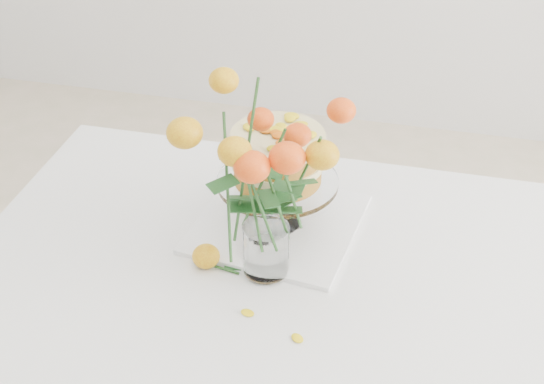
% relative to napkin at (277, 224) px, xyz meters
% --- Properties ---
extents(table, '(1.43, 0.93, 0.76)m').
position_rel_napkin_xyz_m(table, '(0.13, -0.17, -0.09)').
color(table, tan).
rests_on(table, ground).
extents(napkin, '(0.36, 0.36, 0.01)m').
position_rel_napkin_xyz_m(napkin, '(0.00, 0.00, 0.00)').
color(napkin, white).
rests_on(napkin, table).
extents(cake_stand, '(0.24, 0.24, 0.22)m').
position_rel_napkin_xyz_m(cake_stand, '(-0.00, 0.00, 0.15)').
color(cake_stand, white).
rests_on(cake_stand, napkin).
extents(rose_vase, '(0.33, 0.33, 0.44)m').
position_rel_napkin_xyz_m(rose_vase, '(0.01, -0.15, 0.25)').
color(rose_vase, white).
rests_on(rose_vase, table).
extents(loose_rose_near, '(0.10, 0.05, 0.05)m').
position_rel_napkin_xyz_m(loose_rose_near, '(-0.10, -0.16, 0.02)').
color(loose_rose_near, yellow).
rests_on(loose_rose_near, table).
extents(stray_petal_a, '(0.03, 0.02, 0.00)m').
position_rel_napkin_xyz_m(stray_petal_a, '(0.01, -0.27, -0.00)').
color(stray_petal_a, yellow).
rests_on(stray_petal_a, table).
extents(stray_petal_b, '(0.03, 0.02, 0.00)m').
position_rel_napkin_xyz_m(stray_petal_b, '(0.11, -0.31, -0.00)').
color(stray_petal_b, yellow).
rests_on(stray_petal_b, table).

